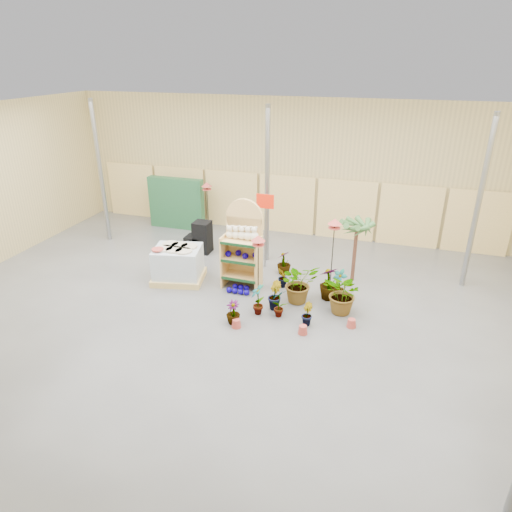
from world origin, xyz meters
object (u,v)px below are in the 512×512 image
at_px(display_shelf, 243,247).
at_px(potted_plant_2, 299,283).
at_px(pallet_stack, 178,264).
at_px(bird_table_front, 258,240).

bearing_deg(display_shelf, potted_plant_2, -15.23).
bearing_deg(pallet_stack, potted_plant_2, -14.62).
xyz_separation_m(display_shelf, potted_plant_2, (1.61, -0.47, -0.56)).
height_order(bird_table_front, potted_plant_2, bird_table_front).
relative_size(pallet_stack, bird_table_front, 0.87).
bearing_deg(display_shelf, pallet_stack, -168.77).
distance_m(display_shelf, potted_plant_2, 1.77).
bearing_deg(pallet_stack, display_shelf, -1.88).
bearing_deg(display_shelf, bird_table_front, -48.20).
height_order(pallet_stack, bird_table_front, bird_table_front).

